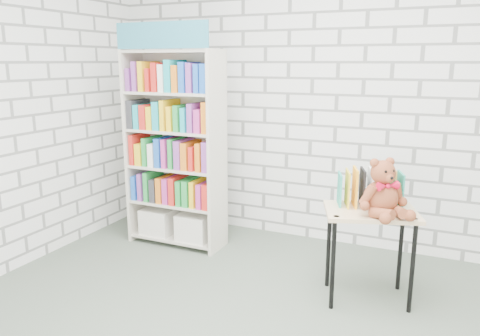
% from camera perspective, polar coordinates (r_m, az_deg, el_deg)
% --- Properties ---
extents(room_shell, '(4.52, 4.02, 2.81)m').
position_cam_1_polar(room_shell, '(2.44, 1.28, 14.88)').
color(room_shell, silver).
rests_on(room_shell, ground).
extents(bookshelf, '(0.90, 0.35, 2.02)m').
position_cam_1_polar(bookshelf, '(4.34, -7.87, 2.46)').
color(bookshelf, beige).
rests_on(bookshelf, ground).
extents(display_table, '(0.74, 0.62, 0.68)m').
position_cam_1_polar(display_table, '(3.45, 15.60, -6.45)').
color(display_table, tan).
rests_on(display_table, ground).
extents(table_books, '(0.48, 0.32, 0.26)m').
position_cam_1_polar(table_books, '(3.48, 15.54, -2.39)').
color(table_books, teal).
rests_on(table_books, display_table).
extents(teddy_bear, '(0.38, 0.38, 0.39)m').
position_cam_1_polar(teddy_bear, '(3.30, 17.07, -2.89)').
color(teddy_bear, brown).
rests_on(teddy_bear, display_table).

